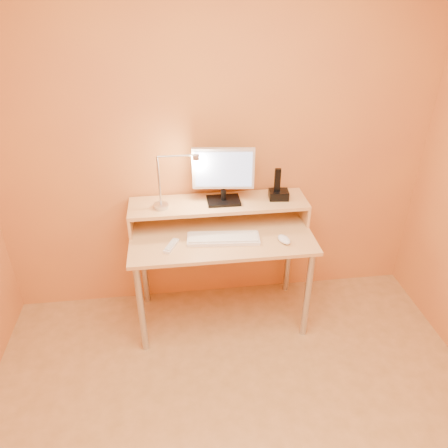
{
  "coord_description": "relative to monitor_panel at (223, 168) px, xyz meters",
  "views": [
    {
      "loc": [
        -0.29,
        -1.23,
        2.23
      ],
      "look_at": [
        0.01,
        1.13,
        0.82
      ],
      "focal_mm": 34.65,
      "sensor_mm": 36.0,
      "label": 1
    }
  ],
  "objects": [
    {
      "name": "mouse",
      "position": [
        0.35,
        -0.31,
        -0.38
      ],
      "size": [
        0.1,
        0.13,
        0.04
      ],
      "primitive_type": "ellipsoid",
      "rotation": [
        0.0,
        0.0,
        0.31
      ],
      "color": "silver",
      "rests_on": "desk_lower"
    },
    {
      "name": "desk_leg_br",
      "position": [
        0.52,
        0.09,
        -0.77
      ],
      "size": [
        0.04,
        0.04,
        0.69
      ],
      "primitive_type": "cylinder",
      "color": "#B6B6BE",
      "rests_on": "floor"
    },
    {
      "name": "monitor_panel",
      "position": [
        0.0,
        0.0,
        0.0
      ],
      "size": [
        0.4,
        0.09,
        0.28
      ],
      "primitive_type": "cube",
      "rotation": [
        0.0,
        0.0,
        -0.13
      ],
      "color": "silver",
      "rests_on": "monitor_neck"
    },
    {
      "name": "phone_handset",
      "position": [
        0.36,
        -0.01,
        -0.1
      ],
      "size": [
        0.04,
        0.03,
        0.16
      ],
      "primitive_type": "cube",
      "rotation": [
        0.0,
        0.0,
        -0.1
      ],
      "color": "black",
      "rests_on": "phone_dock"
    },
    {
      "name": "lamp_arm",
      "position": [
        -0.3,
        -0.04,
        0.12
      ],
      "size": [
        0.24,
        0.01,
        0.01
      ],
      "primitive_type": "cylinder",
      "rotation": [
        0.0,
        1.57,
        0.0
      ],
      "color": "#B6B6BE",
      "rests_on": "lamp_post"
    },
    {
      "name": "desk_leg_bl",
      "position": [
        -0.58,
        0.09,
        -0.77
      ],
      "size": [
        0.04,
        0.04,
        0.69
      ],
      "primitive_type": "cylinder",
      "color": "#B6B6BE",
      "rests_on": "floor"
    },
    {
      "name": "desk_shelf",
      "position": [
        -0.03,
        -0.01,
        -0.25
      ],
      "size": [
        1.2,
        0.3,
        0.02
      ],
      "primitive_type": "cube",
      "color": "tan",
      "rests_on": "desk_lower"
    },
    {
      "name": "remote_control",
      "position": [
        -0.36,
        -0.28,
        -0.39
      ],
      "size": [
        0.11,
        0.16,
        0.02
      ],
      "primitive_type": "cube",
      "rotation": [
        0.0,
        0.0,
        -0.43
      ],
      "color": "white",
      "rests_on": "desk_lower"
    },
    {
      "name": "lamp_bulb",
      "position": [
        -0.18,
        -0.04,
        0.09
      ],
      "size": [
        0.03,
        0.03,
        0.0
      ],
      "primitive_type": "cylinder",
      "color": "#FFEAC6",
      "rests_on": "lamp_head"
    },
    {
      "name": "monitor_foot",
      "position": [
        -0.0,
        -0.01,
        -0.23
      ],
      "size": [
        0.22,
        0.16,
        0.02
      ],
      "primitive_type": "cube",
      "color": "black",
      "rests_on": "desk_shelf"
    },
    {
      "name": "phone_dock",
      "position": [
        0.38,
        -0.01,
        -0.21
      ],
      "size": [
        0.14,
        0.11,
        0.06
      ],
      "primitive_type": "cube",
      "rotation": [
        0.0,
        0.0,
        -0.1
      ],
      "color": "black",
      "rests_on": "desk_shelf"
    },
    {
      "name": "lamp_post",
      "position": [
        -0.42,
        -0.04,
        -0.05
      ],
      "size": [
        0.01,
        0.01,
        0.33
      ],
      "primitive_type": "cylinder",
      "color": "#B6B6BE",
      "rests_on": "lamp_base"
    },
    {
      "name": "desk_leg_fr",
      "position": [
        0.52,
        -0.41,
        -0.77
      ],
      "size": [
        0.04,
        0.04,
        0.69
      ],
      "primitive_type": "cylinder",
      "color": "#B6B6BE",
      "rests_on": "floor"
    },
    {
      "name": "monitor_back",
      "position": [
        -0.0,
        0.02,
        0.0
      ],
      "size": [
        0.36,
        0.06,
        0.23
      ],
      "primitive_type": "cube",
      "rotation": [
        0.0,
        0.0,
        -0.13
      ],
      "color": "black",
      "rests_on": "monitor_panel"
    },
    {
      "name": "desk_leg_fl",
      "position": [
        -0.58,
        -0.41,
        -0.77
      ],
      "size": [
        0.04,
        0.04,
        0.69
      ],
      "primitive_type": "cylinder",
      "color": "#B6B6BE",
      "rests_on": "floor"
    },
    {
      "name": "keyboard",
      "position": [
        -0.03,
        -0.24,
        -0.39
      ],
      "size": [
        0.48,
        0.19,
        0.02
      ],
      "primitive_type": "cube",
      "rotation": [
        0.0,
        0.0,
        -0.09
      ],
      "color": "white",
      "rests_on": "desk_lower"
    },
    {
      "name": "shelf_riser_left",
      "position": [
        -0.63,
        -0.01,
        -0.33
      ],
      "size": [
        0.02,
        0.3,
        0.14
      ],
      "primitive_type": "cube",
      "color": "tan",
      "rests_on": "desk_lower"
    },
    {
      "name": "wall_back",
      "position": [
        -0.03,
        0.16,
        0.13
      ],
      "size": [
        3.0,
        0.04,
        2.5
      ],
      "primitive_type": "cube",
      "color": "orange",
      "rests_on": "floor"
    },
    {
      "name": "monitor_neck",
      "position": [
        -0.0,
        -0.01,
        -0.19
      ],
      "size": [
        0.04,
        0.04,
        0.07
      ],
      "primitive_type": "cylinder",
      "color": "black",
      "rests_on": "monitor_foot"
    },
    {
      "name": "shelf_riser_right",
      "position": [
        0.56,
        -0.01,
        -0.33
      ],
      "size": [
        0.02,
        0.3,
        0.14
      ],
      "primitive_type": "cube",
      "color": "tan",
      "rests_on": "desk_lower"
    },
    {
      "name": "phone_led",
      "position": [
        0.42,
        -0.06,
        -0.21
      ],
      "size": [
        0.01,
        0.0,
        0.04
      ],
      "primitive_type": "cube",
      "color": "#217CFE",
      "rests_on": "phone_dock"
    },
    {
      "name": "desk_lower",
      "position": [
        -0.03,
        -0.16,
        -0.41
      ],
      "size": [
        1.2,
        0.6,
        0.02
      ],
      "primitive_type": "cube",
      "color": "tan",
      "rests_on": "floor"
    },
    {
      "name": "lamp_head",
      "position": [
        -0.18,
        -0.04,
        0.1
      ],
      "size": [
        0.04,
        0.04,
        0.03
      ],
      "primitive_type": "cylinder",
      "color": "#B6B6BE",
      "rests_on": "lamp_arm"
    },
    {
      "name": "lamp_base",
      "position": [
        -0.42,
        -0.04,
        -0.23
      ],
      "size": [
        0.1,
        0.1,
        0.02
      ],
      "primitive_type": "cylinder",
      "color": "#B6B6BE",
      "rests_on": "desk_shelf"
    },
    {
      "name": "monitor_screen",
      "position": [
        0.0,
        -0.02,
        0.0
      ],
      "size": [
        0.36,
        0.05,
        0.24
      ],
      "primitive_type": "cube",
      "rotation": [
        0.0,
        0.0,
        -0.13
      ],
      "color": "#889FD2",
      "rests_on": "monitor_panel"
    }
  ]
}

